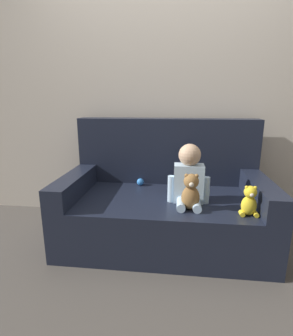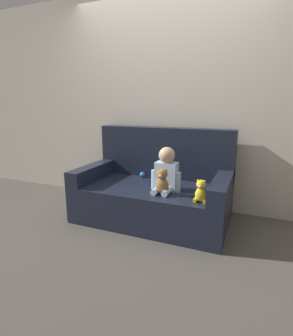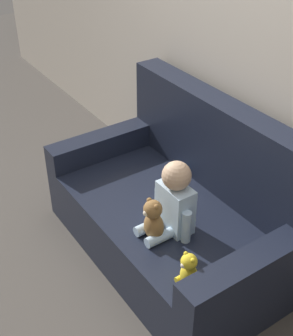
# 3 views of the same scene
# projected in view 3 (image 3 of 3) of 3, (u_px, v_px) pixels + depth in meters

# --- Properties ---
(ground_plane) EXTENTS (12.00, 12.00, 0.00)m
(ground_plane) POSITION_uv_depth(u_px,v_px,m) (168.00, 250.00, 3.15)
(ground_plane) COLOR #4C4742
(wall_back) EXTENTS (8.00, 0.05, 2.60)m
(wall_back) POSITION_uv_depth(u_px,v_px,m) (252.00, 47.00, 2.68)
(wall_back) COLOR beige
(wall_back) RESTS_ON ground_plane
(couch) EXTENTS (1.64, 0.94, 1.00)m
(couch) POSITION_uv_depth(u_px,v_px,m) (179.00, 209.00, 3.01)
(couch) COLOR black
(couch) RESTS_ON ground_plane
(person_baby) EXTENTS (0.32, 0.32, 0.45)m
(person_baby) POSITION_uv_depth(u_px,v_px,m) (174.00, 201.00, 2.63)
(person_baby) COLOR silver
(person_baby) RESTS_ON couch
(teddy_bear_brown) EXTENTS (0.13, 0.12, 0.27)m
(teddy_bear_brown) POSITION_uv_depth(u_px,v_px,m) (153.00, 220.00, 2.59)
(teddy_bear_brown) COLOR olive
(teddy_bear_brown) RESTS_ON couch
(plush_toy_side) EXTENTS (0.12, 0.10, 0.21)m
(plush_toy_side) POSITION_uv_depth(u_px,v_px,m) (189.00, 271.00, 2.32)
(plush_toy_side) COLOR yellow
(plush_toy_side) RESTS_ON couch
(toy_ball) EXTENTS (0.06, 0.06, 0.06)m
(toy_ball) POSITION_uv_depth(u_px,v_px,m) (178.00, 170.00, 3.18)
(toy_ball) COLOR #337FDB
(toy_ball) RESTS_ON couch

